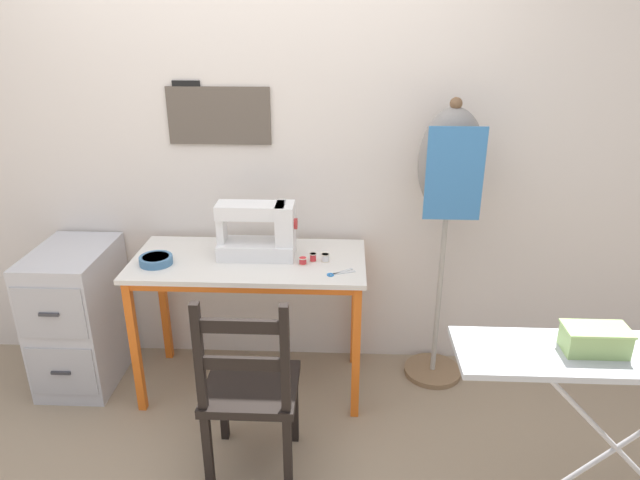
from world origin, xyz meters
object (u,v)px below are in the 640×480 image
sewing_machine (261,232)px  filing_cabinet (80,316)px  thread_spool_far_edge (325,258)px  storage_box (595,340)px  thread_spool_mid_table (313,257)px  thread_spool_near_machine (303,261)px  scissors (337,274)px  ironing_board (637,364)px  wooden_chair (250,390)px  dress_form (449,181)px  fabric_bowl (156,260)px

sewing_machine → filing_cabinet: size_ratio=0.52×
thread_spool_far_edge → storage_box: size_ratio=0.19×
thread_spool_mid_table → thread_spool_near_machine: bearing=-143.1°
scissors → filing_cabinet: (-1.40, 0.19, -0.38)m
thread_spool_mid_table → ironing_board: bearing=-35.6°
storage_box → wooden_chair: bearing=169.1°
wooden_chair → filing_cabinet: wooden_chair is taller
dress_form → thread_spool_near_machine: bearing=-165.0°
thread_spool_near_machine → thread_spool_mid_table: bearing=36.9°
dress_form → storage_box: bearing=-70.2°
thread_spool_near_machine → thread_spool_far_edge: (0.11, 0.04, 0.00)m
sewing_machine → thread_spool_mid_table: sewing_machine is taller
thread_spool_far_edge → ironing_board: size_ratio=0.03×
fabric_bowl → scissors: (0.90, -0.08, -0.02)m
scissors → thread_spool_near_machine: (-0.17, 0.11, 0.01)m
thread_spool_far_edge → wooden_chair: (-0.30, -0.61, -0.36)m
thread_spool_near_machine → filing_cabinet: 1.30m
storage_box → scissors: bearing=142.1°
storage_box → dress_form: bearing=109.8°
thread_spool_mid_table → storage_box: bearing=-39.5°
thread_spool_near_machine → dress_form: (0.72, 0.19, 0.37)m
storage_box → thread_spool_near_machine: bearing=143.0°
thread_spool_mid_table → wooden_chair: bearing=-111.3°
thread_spool_mid_table → thread_spool_far_edge: size_ratio=0.99×
thread_spool_mid_table → wooden_chair: size_ratio=0.05×
filing_cabinet → dress_form: size_ratio=0.50×
thread_spool_far_edge → thread_spool_near_machine: bearing=-160.3°
filing_cabinet → storage_box: (2.32, -0.90, 0.48)m
wooden_chair → ironing_board: bearing=-9.9°
wooden_chair → thread_spool_far_edge: bearing=64.0°
filing_cabinet → ironing_board: ironing_board is taller
thread_spool_near_machine → thread_spool_mid_table: thread_spool_mid_table is taller
scissors → filing_cabinet: filing_cabinet is taller
wooden_chair → ironing_board: size_ratio=0.71×
thread_spool_near_machine → sewing_machine: bearing=158.7°
thread_spool_near_machine → thread_spool_mid_table: (0.05, 0.04, 0.00)m
filing_cabinet → ironing_board: bearing=-20.1°
dress_form → ironing_board: size_ratio=1.21×
sewing_machine → fabric_bowl: bearing=-167.3°
thread_spool_near_machine → thread_spool_far_edge: size_ratio=1.03×
scissors → storage_box: size_ratio=0.62×
scissors → dress_form: size_ratio=0.09×
thread_spool_far_edge → ironing_board: (1.14, -0.86, -0.01)m
thread_spool_mid_table → dress_form: dress_form is taller
wooden_chair → filing_cabinet: (-1.04, 0.66, -0.04)m
fabric_bowl → thread_spool_near_machine: fabric_bowl is taller
filing_cabinet → storage_box: size_ratio=3.46×
ironing_board → thread_spool_far_edge: bearing=142.9°
thread_spool_far_edge → storage_box: 1.30m
sewing_machine → scissors: bearing=-26.2°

